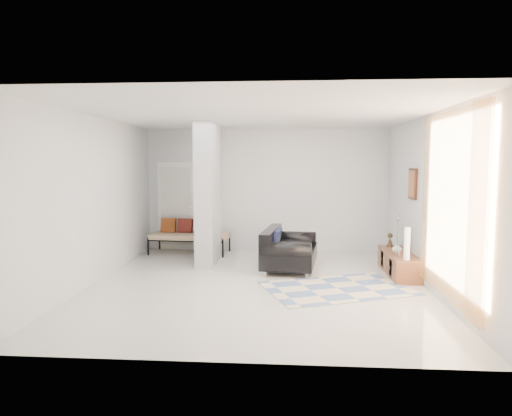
{
  "coord_description": "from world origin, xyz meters",
  "views": [
    {
      "loc": [
        0.51,
        -7.42,
        2.03
      ],
      "look_at": [
        -0.07,
        0.6,
        1.22
      ],
      "focal_mm": 32.0,
      "sensor_mm": 36.0,
      "label": 1
    }
  ],
  "objects": [
    {
      "name": "bronze_figurine",
      "position": [
        2.47,
        1.42,
        0.53
      ],
      "size": [
        0.15,
        0.15,
        0.27
      ],
      "primitive_type": null,
      "rotation": [
        0.0,
        0.0,
        -0.15
      ],
      "color": "#332516",
      "rests_on": "media_console"
    },
    {
      "name": "wall_left",
      "position": [
        -2.75,
        0.0,
        1.4
      ],
      "size": [
        0.0,
        6.0,
        6.0
      ],
      "primitive_type": "plane",
      "rotation": [
        1.57,
        0.0,
        1.57
      ],
      "color": "silver",
      "rests_on": "ground"
    },
    {
      "name": "wall_front",
      "position": [
        0.0,
        -3.0,
        1.4
      ],
      "size": [
        6.0,
        0.0,
        6.0
      ],
      "primitive_type": "plane",
      "rotation": [
        -1.57,
        0.0,
        0.0
      ],
      "color": "silver",
      "rests_on": "ground"
    },
    {
      "name": "cylinder_lamp",
      "position": [
        2.5,
        0.28,
        0.67
      ],
      "size": [
        0.1,
        0.1,
        0.55
      ],
      "primitive_type": "cylinder",
      "color": "silver",
      "rests_on": "media_console"
    },
    {
      "name": "wall_back",
      "position": [
        0.0,
        3.0,
        1.4
      ],
      "size": [
        6.0,
        0.0,
        6.0
      ],
      "primitive_type": "plane",
      "rotation": [
        1.57,
        0.0,
        0.0
      ],
      "color": "silver",
      "rests_on": "ground"
    },
    {
      "name": "media_console",
      "position": [
        2.52,
        0.9,
        0.21
      ],
      "size": [
        0.45,
        1.6,
        0.8
      ],
      "color": "brown",
      "rests_on": "floor"
    },
    {
      "name": "wall_art",
      "position": [
        2.72,
        0.9,
        1.65
      ],
      "size": [
        0.04,
        0.45,
        0.55
      ],
      "primitive_type": "cube",
      "color": "#3E1E10",
      "rests_on": "wall_right"
    },
    {
      "name": "partition_column",
      "position": [
        -1.1,
        1.6,
        1.4
      ],
      "size": [
        0.35,
        1.2,
        2.8
      ],
      "primitive_type": "cube",
      "color": "#A9ADB0",
      "rests_on": "floor"
    },
    {
      "name": "floor",
      "position": [
        0.0,
        0.0,
        0.0
      ],
      "size": [
        6.0,
        6.0,
        0.0
      ],
      "primitive_type": "plane",
      "color": "beige",
      "rests_on": "ground"
    },
    {
      "name": "curtain",
      "position": [
        2.67,
        -1.15,
        1.45
      ],
      "size": [
        0.0,
        2.55,
        2.55
      ],
      "primitive_type": "plane",
      "rotation": [
        1.57,
        0.0,
        1.57
      ],
      "color": "#FFA843",
      "rests_on": "wall_right"
    },
    {
      "name": "ceiling",
      "position": [
        0.0,
        0.0,
        2.8
      ],
      "size": [
        6.0,
        6.0,
        0.0
      ],
      "primitive_type": "plane",
      "rotation": [
        3.14,
        0.0,
        0.0
      ],
      "color": "white",
      "rests_on": "wall_back"
    },
    {
      "name": "wall_right",
      "position": [
        2.75,
        0.0,
        1.4
      ],
      "size": [
        0.0,
        6.0,
        6.0
      ],
      "primitive_type": "plane",
      "rotation": [
        1.57,
        0.0,
        -1.57
      ],
      "color": "silver",
      "rests_on": "ground"
    },
    {
      "name": "daybed",
      "position": [
        -1.72,
        2.54,
        0.42
      ],
      "size": [
        1.76,
        0.86,
        0.77
      ],
      "rotation": [
        0.0,
        0.0,
        -0.08
      ],
      "color": "black",
      "rests_on": "floor"
    },
    {
      "name": "loveseat",
      "position": [
        0.48,
        1.21,
        0.35
      ],
      "size": [
        1.12,
        1.71,
        0.76
      ],
      "rotation": [
        0.0,
        0.0,
        -0.12
      ],
      "color": "silver",
      "rests_on": "floor"
    },
    {
      "name": "area_rug",
      "position": [
        1.3,
        -0.16,
        0.01
      ],
      "size": [
        2.63,
        2.2,
        0.01
      ],
      "primitive_type": "cube",
      "rotation": [
        0.0,
        0.0,
        0.37
      ],
      "color": "beige",
      "rests_on": "floor"
    },
    {
      "name": "hallway_door",
      "position": [
        -2.1,
        2.96,
        1.02
      ],
      "size": [
        0.85,
        0.06,
        2.04
      ],
      "primitive_type": "cube",
      "color": "white",
      "rests_on": "floor"
    },
    {
      "name": "vase",
      "position": [
        2.47,
        0.84,
        0.49
      ],
      "size": [
        0.19,
        0.19,
        0.18
      ],
      "primitive_type": "imported",
      "rotation": [
        0.0,
        0.0,
        0.08
      ],
      "color": "silver",
      "rests_on": "media_console"
    }
  ]
}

